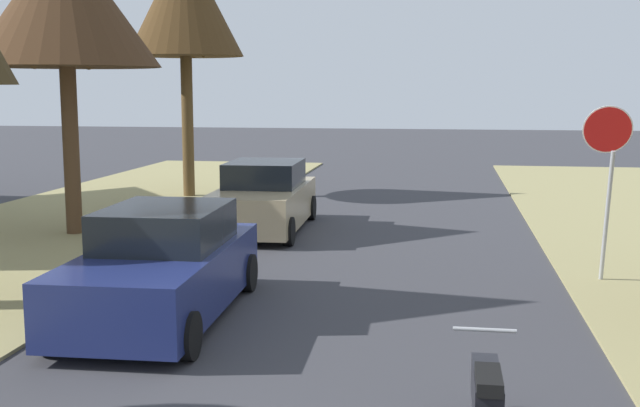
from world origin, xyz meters
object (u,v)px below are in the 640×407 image
Objects in this scene: street_tree_left_far at (185,0)px; parked_sedan_tan at (263,199)px; stop_sign_far at (607,155)px; street_tree_left_mid_b at (64,0)px; parked_sedan_navy at (163,268)px; parked_motorcycle at (486,402)px.

parked_sedan_tan is at bearing -55.78° from street_tree_left_far.
stop_sign_far is at bearing -41.49° from street_tree_left_far.
stop_sign_far is 11.46m from street_tree_left_mid_b.
street_tree_left_far is at bearing 84.99° from street_tree_left_mid_b.
parked_motorcycle is (4.33, -3.63, -0.24)m from parked_sedan_navy.
parked_motorcycle is at bearing -108.29° from stop_sign_far.
stop_sign_far is 0.39× the size of street_tree_left_far.
street_tree_left_mid_b is at bearing 166.03° from stop_sign_far.
street_tree_left_far is at bearing 106.67° from parked_sedan_navy.
parked_sedan_tan is at bearing 17.23° from street_tree_left_mid_b.
parked_sedan_navy is (4.19, -5.79, -4.37)m from street_tree_left_mid_b.
street_tree_left_mid_b is at bearing -95.01° from street_tree_left_far.
street_tree_left_far is at bearing 116.80° from parked_motorcycle.
parked_sedan_tan is (3.46, -5.09, -5.04)m from street_tree_left_far.
parked_sedan_tan reaches higher than parked_motorcycle.
stop_sign_far reaches higher than parked_sedan_navy.
street_tree_left_far is at bearing 124.22° from parked_sedan_tan.
parked_sedan_navy is (-6.56, -3.12, -1.43)m from stop_sign_far.
stop_sign_far is 7.40m from parked_sedan_navy.
parked_sedan_navy is 2.17× the size of parked_motorcycle.
stop_sign_far is 1.42× the size of parked_motorcycle.
parked_sedan_tan is (-0.17, 7.04, 0.00)m from parked_sedan_navy.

